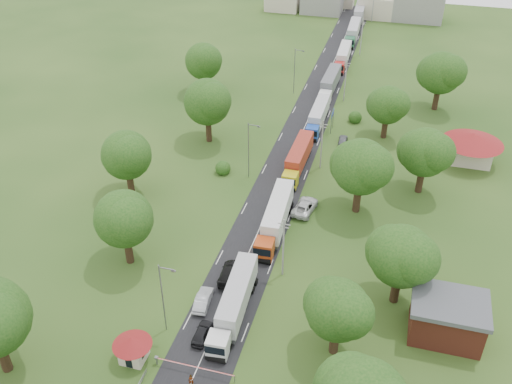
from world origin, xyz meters
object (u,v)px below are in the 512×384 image
(car_lane_front, at_px, (202,333))
(pedestrian_near, at_px, (191,381))
(car_lane_mid, at_px, (203,300))
(info_sign, at_px, (333,117))
(guard_booth, at_px, (133,346))
(boom_barrier, at_px, (183,365))
(truck_0, at_px, (235,302))

(car_lane_front, height_order, pedestrian_near, pedestrian_near)
(car_lane_mid, bearing_deg, info_sign, -104.57)
(guard_booth, relative_size, car_lane_front, 1.07)
(car_lane_mid, height_order, pedestrian_near, pedestrian_near)
(info_sign, bearing_deg, car_lane_mid, -98.94)
(boom_barrier, relative_size, guard_booth, 2.10)
(guard_booth, relative_size, info_sign, 1.07)
(truck_0, height_order, pedestrian_near, truck_0)
(info_sign, xyz_separation_m, car_lane_mid, (-7.87, -49.98, -2.23))
(boom_barrier, xyz_separation_m, guard_booth, (-5.84, -0.00, 1.27))
(boom_barrier, relative_size, car_lane_front, 2.24)
(info_sign, xyz_separation_m, truck_0, (-3.56, -50.61, -0.85))
(boom_barrier, bearing_deg, guard_booth, -179.99)
(car_lane_front, distance_m, pedestrian_near, 6.75)
(guard_booth, height_order, info_sign, info_sign)
(truck_0, relative_size, car_lane_front, 3.58)
(guard_booth, xyz_separation_m, info_sign, (12.40, 60.00, 0.84))
(guard_booth, relative_size, truck_0, 0.30)
(info_sign, distance_m, truck_0, 50.74)
(pedestrian_near, bearing_deg, truck_0, 68.85)
(info_sign, distance_m, pedestrian_near, 61.88)
(truck_0, distance_m, pedestrian_near, 11.21)
(pedestrian_near, bearing_deg, info_sign, 71.69)
(car_lane_mid, relative_size, pedestrian_near, 3.00)
(truck_0, distance_m, car_lane_mid, 4.56)
(truck_0, relative_size, car_lane_mid, 3.12)
(boom_barrier, relative_size, truck_0, 0.63)
(boom_barrier, distance_m, guard_booth, 5.98)
(truck_0, height_order, car_lane_mid, truck_0)
(boom_barrier, xyz_separation_m, truck_0, (3.00, 9.39, 1.26))
(info_sign, xyz_separation_m, pedestrian_near, (-5.01, -61.64, -2.22))
(info_sign, distance_m, car_lane_front, 55.40)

